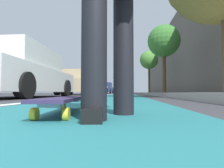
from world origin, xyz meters
TOP-DOWN VIEW (x-y plane):
  - ground_plane at (10.00, 0.00)m, footprint 80.00×80.00m
  - bike_lane_paint at (24.00, 0.00)m, footprint 56.00×1.82m
  - lane_stripe_white at (20.00, 1.06)m, footprint 52.00×0.16m
  - sidewalk_curb at (18.00, -3.14)m, footprint 52.00×3.20m
  - building_facade at (22.00, -6.02)m, footprint 40.00×1.20m
  - skateboard at (0.85, 0.04)m, footprint 0.86×0.29m
  - parked_car_near at (4.69, 2.72)m, footprint 4.36×1.91m
  - parked_car_mid at (10.58, 2.70)m, footprint 4.34×2.06m
  - parked_car_far at (17.32, 2.72)m, footprint 4.24×2.03m
  - parked_car_end at (23.94, 2.62)m, footprint 4.61×2.00m
  - traffic_light at (25.52, 1.46)m, footprint 0.33×0.28m
  - street_tree_mid at (11.14, -2.74)m, footprint 2.06×2.06m
  - street_tree_far at (19.01, -2.74)m, footprint 1.98×1.98m
  - pedestrian_distant at (10.02, 1.66)m, footprint 0.43×0.66m

SIDE VIEW (x-z plane):
  - ground_plane at x=10.00m, z-range 0.00..0.00m
  - bike_lane_paint at x=24.00m, z-range 0.00..0.00m
  - lane_stripe_white at x=20.00m, z-range 0.00..0.01m
  - sidewalk_curb at x=18.00m, z-range 0.00..0.15m
  - skateboard at x=0.85m, z-range 0.04..0.15m
  - parked_car_near at x=4.69m, z-range -0.04..1.43m
  - parked_car_far at x=17.32m, z-range -0.03..1.43m
  - parked_car_mid at x=10.58m, z-range -0.03..1.44m
  - parked_car_end at x=23.94m, z-range -0.03..1.46m
  - pedestrian_distant at x=10.02m, z-range 0.11..1.63m
  - traffic_light at x=25.52m, z-range 0.78..4.81m
  - street_tree_mid at x=11.14m, z-range 1.18..5.66m
  - street_tree_far at x=19.01m, z-range 1.30..5.96m
  - building_facade at x=22.00m, z-range 0.00..8.34m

